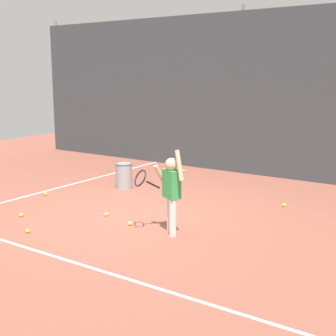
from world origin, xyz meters
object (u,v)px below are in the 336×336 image
(tennis_ball_0, at_px, (284,205))
(tennis_ball_1, at_px, (184,171))
(ball_hopper, at_px, (124,175))
(tennis_ball_5, at_px, (21,215))
(tennis_ball_4, at_px, (45,194))
(tennis_player, at_px, (170,189))
(tennis_ball_3, at_px, (28,231))
(tennis_ball_6, at_px, (130,223))
(tennis_ball_2, at_px, (107,214))

(tennis_ball_0, height_order, tennis_ball_1, same)
(ball_hopper, relative_size, tennis_ball_5, 8.52)
(tennis_ball_1, distance_m, tennis_ball_4, 3.75)
(tennis_player, relative_size, tennis_ball_1, 20.46)
(ball_hopper, height_order, tennis_ball_4, ball_hopper)
(tennis_player, distance_m, tennis_ball_4, 3.54)
(tennis_ball_0, height_order, tennis_ball_5, same)
(tennis_ball_3, distance_m, tennis_ball_4, 2.34)
(tennis_ball_4, xyz_separation_m, tennis_ball_6, (2.65, -0.54, 0.00))
(tennis_ball_1, height_order, tennis_ball_6, same)
(tennis_ball_2, bearing_deg, tennis_ball_5, -144.24)
(tennis_player, relative_size, ball_hopper, 2.40)
(ball_hopper, relative_size, tennis_ball_4, 8.52)
(tennis_ball_5, bearing_deg, tennis_ball_4, 122.32)
(tennis_ball_3, height_order, tennis_ball_4, same)
(tennis_ball_0, relative_size, tennis_ball_1, 1.00)
(tennis_ball_4, height_order, tennis_ball_5, same)
(ball_hopper, relative_size, tennis_ball_2, 8.52)
(ball_hopper, distance_m, tennis_ball_6, 2.58)
(ball_hopper, relative_size, tennis_ball_3, 8.52)
(tennis_ball_2, bearing_deg, tennis_ball_4, 169.48)
(tennis_ball_0, distance_m, tennis_ball_3, 4.63)
(tennis_ball_2, relative_size, tennis_ball_3, 1.00)
(tennis_ball_3, relative_size, tennis_ball_6, 1.00)
(tennis_player, height_order, tennis_ball_0, tennis_player)
(ball_hopper, distance_m, tennis_ball_0, 3.46)
(ball_hopper, distance_m, tennis_ball_3, 3.18)
(tennis_ball_5, bearing_deg, tennis_ball_0, 41.74)
(tennis_ball_4, bearing_deg, tennis_ball_1, 72.99)
(tennis_player, distance_m, tennis_ball_0, 2.72)
(tennis_ball_1, bearing_deg, tennis_ball_0, -26.55)
(tennis_ball_1, distance_m, tennis_ball_3, 5.34)
(tennis_player, bearing_deg, tennis_ball_1, 146.11)
(tennis_ball_1, bearing_deg, tennis_ball_4, -107.01)
(tennis_ball_5, bearing_deg, tennis_ball_6, 20.44)
(tennis_ball_4, bearing_deg, tennis_ball_3, -48.00)
(ball_hopper, xyz_separation_m, tennis_ball_0, (3.41, 0.57, -0.26))
(tennis_ball_3, bearing_deg, tennis_ball_2, 72.57)
(tennis_player, height_order, tennis_ball_4, tennis_player)
(tennis_player, relative_size, tennis_ball_5, 20.46)
(tennis_player, xyz_separation_m, ball_hopper, (-2.48, 1.89, -0.44))
(tennis_ball_1, distance_m, tennis_ball_5, 4.83)
(ball_hopper, height_order, tennis_ball_1, ball_hopper)
(tennis_ball_1, bearing_deg, tennis_ball_3, -84.98)
(tennis_player, distance_m, tennis_ball_1, 4.76)
(tennis_ball_0, distance_m, tennis_ball_1, 3.65)
(tennis_ball_2, xyz_separation_m, tennis_ball_4, (-1.99, 0.37, 0.00))
(ball_hopper, xyz_separation_m, tennis_ball_6, (1.70, -1.92, -0.26))
(tennis_player, distance_m, tennis_ball_3, 2.34)
(tennis_ball_3, bearing_deg, tennis_ball_1, 95.02)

